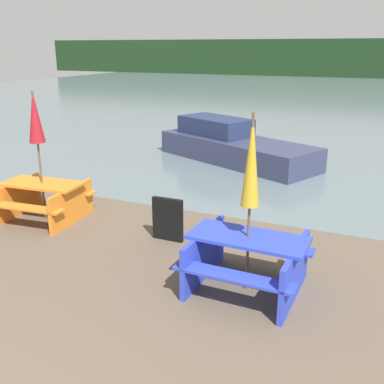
{
  "coord_description": "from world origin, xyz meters",
  "views": [
    {
      "loc": [
        3.45,
        -0.43,
        3.17
      ],
      "look_at": [
        0.58,
        6.11,
        0.85
      ],
      "focal_mm": 42.0,
      "sensor_mm": 36.0,
      "label": 1
    }
  ],
  "objects": [
    {
      "name": "umbrella_gold",
      "position": [
        1.94,
        4.88,
        1.79
      ],
      "size": [
        0.24,
        0.24,
        2.41
      ],
      "color": "brown",
      "rests_on": "ground_plane"
    },
    {
      "name": "signboard",
      "position": [
        0.22,
        5.91,
        0.38
      ],
      "size": [
        0.55,
        0.08,
        0.75
      ],
      "color": "black",
      "rests_on": "ground_plane"
    },
    {
      "name": "boat",
      "position": [
        -0.62,
        11.76,
        0.44
      ],
      "size": [
        5.14,
        3.54,
        1.17
      ],
      "rotation": [
        0.0,
        0.0,
        -0.43
      ],
      "color": "#333856",
      "rests_on": "water"
    },
    {
      "name": "water",
      "position": [
        0.0,
        32.35,
        -0.0
      ],
      "size": [
        60.0,
        50.0,
        0.0
      ],
      "color": "slate",
      "rests_on": "ground_plane"
    },
    {
      "name": "picnic_table_orange",
      "position": [
        -2.4,
        5.85,
        0.43
      ],
      "size": [
        1.62,
        1.51,
        0.73
      ],
      "rotation": [
        0.0,
        0.0,
        0.09
      ],
      "color": "orange",
      "rests_on": "ground_plane"
    },
    {
      "name": "umbrella_crimson",
      "position": [
        -2.4,
        5.85,
        1.93
      ],
      "size": [
        0.29,
        0.29,
        2.43
      ],
      "color": "brown",
      "rests_on": "ground_plane"
    },
    {
      "name": "far_treeline",
      "position": [
        0.0,
        52.35,
        2.0
      ],
      "size": [
        80.0,
        1.6,
        4.0
      ],
      "color": "#193319",
      "rests_on": "water"
    },
    {
      "name": "picnic_table_blue",
      "position": [
        1.94,
        4.88,
        0.46
      ],
      "size": [
        1.61,
        1.42,
        0.78
      ],
      "rotation": [
        0.0,
        0.0,
        -0.03
      ],
      "color": "blue",
      "rests_on": "ground_plane"
    }
  ]
}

